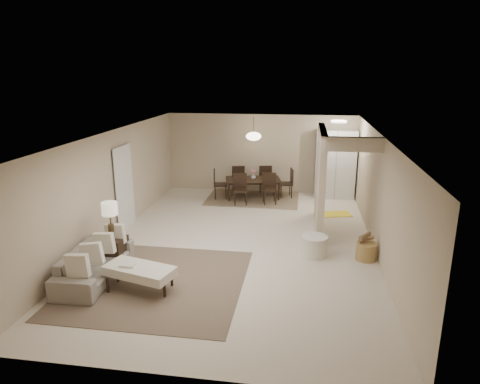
% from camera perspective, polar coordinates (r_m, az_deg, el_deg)
% --- Properties ---
extents(floor, '(9.00, 9.00, 0.00)m').
position_cam_1_polar(floor, '(9.86, -0.09, -6.87)').
color(floor, beige).
rests_on(floor, ground).
extents(ceiling, '(9.00, 9.00, 0.00)m').
position_cam_1_polar(ceiling, '(9.19, -0.10, 7.66)').
color(ceiling, white).
rests_on(ceiling, back_wall).
extents(back_wall, '(6.00, 0.00, 6.00)m').
position_cam_1_polar(back_wall, '(13.80, 2.76, 5.14)').
color(back_wall, '#C5B395').
rests_on(back_wall, floor).
extents(left_wall, '(0.00, 9.00, 9.00)m').
position_cam_1_polar(left_wall, '(10.33, -16.78, 0.81)').
color(left_wall, '#C5B395').
rests_on(left_wall, floor).
extents(right_wall, '(0.00, 9.00, 9.00)m').
position_cam_1_polar(right_wall, '(9.49, 18.11, -0.61)').
color(right_wall, '#C5B395').
rests_on(right_wall, floor).
extents(partition, '(0.15, 2.50, 2.50)m').
position_cam_1_polar(partition, '(10.57, 10.65, 1.55)').
color(partition, '#C5B395').
rests_on(partition, floor).
extents(doorway, '(0.04, 0.90, 2.04)m').
position_cam_1_polar(doorway, '(10.90, -15.22, 0.45)').
color(doorway, black).
rests_on(doorway, floor).
extents(pantry_cabinet, '(1.20, 0.55, 2.10)m').
position_cam_1_polar(pantry_cabinet, '(13.46, 12.61, 3.63)').
color(pantry_cabinet, silver).
rests_on(pantry_cabinet, floor).
extents(flush_light, '(0.44, 0.44, 0.05)m').
position_cam_1_polar(flush_light, '(12.30, 13.04, 9.15)').
color(flush_light, white).
rests_on(flush_light, ceiling).
extents(living_rug, '(3.20, 3.20, 0.01)m').
position_cam_1_polar(living_rug, '(8.31, -11.02, -11.70)').
color(living_rug, brown).
rests_on(living_rug, floor).
extents(sofa, '(2.08, 0.88, 0.60)m').
position_cam_1_polar(sofa, '(8.65, -18.81, -9.01)').
color(sofa, gray).
rests_on(sofa, floor).
extents(ottoman_bench, '(1.36, 0.89, 0.45)m').
position_cam_1_polar(ottoman_bench, '(7.97, -13.26, -10.24)').
color(ottoman_bench, beige).
rests_on(ottoman_bench, living_rug).
extents(side_table, '(0.51, 0.51, 0.54)m').
position_cam_1_polar(side_table, '(9.20, -16.56, -7.48)').
color(side_table, black).
rests_on(side_table, floor).
extents(table_lamp, '(0.32, 0.32, 0.76)m').
position_cam_1_polar(table_lamp, '(8.91, -16.97, -2.55)').
color(table_lamp, '#49391F').
rests_on(table_lamp, side_table).
extents(round_pouf, '(0.56, 0.56, 0.44)m').
position_cam_1_polar(round_pouf, '(9.29, 9.85, -7.12)').
color(round_pouf, beige).
rests_on(round_pouf, floor).
extents(wicker_basket, '(0.48, 0.48, 0.36)m').
position_cam_1_polar(wicker_basket, '(9.38, 16.46, -7.60)').
color(wicker_basket, olive).
rests_on(wicker_basket, floor).
extents(dining_rug, '(2.80, 2.10, 0.01)m').
position_cam_1_polar(dining_rug, '(13.34, 1.75, -0.73)').
color(dining_rug, '#7F664F').
rests_on(dining_rug, floor).
extents(dining_table, '(1.83, 1.25, 0.59)m').
position_cam_1_polar(dining_table, '(13.26, 1.76, 0.47)').
color(dining_table, black).
rests_on(dining_table, dining_rug).
extents(dining_chairs, '(2.46, 1.98, 0.91)m').
position_cam_1_polar(dining_chairs, '(13.22, 1.77, 1.13)').
color(dining_chairs, black).
rests_on(dining_chairs, dining_rug).
extents(vase, '(0.16, 0.16, 0.16)m').
position_cam_1_polar(vase, '(13.16, 1.77, 2.05)').
color(vase, silver).
rests_on(vase, dining_table).
extents(yellow_mat, '(0.91, 0.68, 0.01)m').
position_cam_1_polar(yellow_mat, '(12.09, 12.67, -2.89)').
color(yellow_mat, yellow).
rests_on(yellow_mat, floor).
extents(pendant_light, '(0.46, 0.46, 0.71)m').
position_cam_1_polar(pendant_light, '(12.92, 1.82, 7.43)').
color(pendant_light, '#49391F').
rests_on(pendant_light, ceiling).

